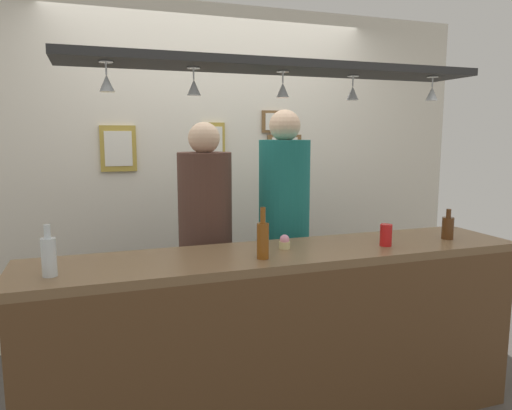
{
  "coord_description": "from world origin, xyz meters",
  "views": [
    {
      "loc": [
        -0.95,
        -2.63,
        1.6
      ],
      "look_at": [
        0.0,
        0.1,
        1.17
      ],
      "focal_mm": 33.35,
      "sensor_mm": 36.0,
      "label": 1
    }
  ],
  "objects_px": {
    "picture_frame_crest": "(214,139)",
    "person_right_teal_shirt": "(284,215)",
    "person_middle_brown_shirt": "(205,228)",
    "cupcake": "(285,242)",
    "picture_frame_upper_small": "(275,122)",
    "bottle_soda_clear": "(49,256)",
    "drink_can": "(386,235)",
    "picture_frame_caricature": "(118,149)",
    "bottle_beer_amber_tall": "(263,239)",
    "bottle_beer_brown_stubby": "(448,227)",
    "picture_frame_lower_pair": "(284,146)"
  },
  "relations": [
    {
      "from": "bottle_beer_amber_tall",
      "to": "picture_frame_caricature",
      "type": "relative_size",
      "value": 0.76
    },
    {
      "from": "bottle_beer_brown_stubby",
      "to": "picture_frame_lower_pair",
      "type": "relative_size",
      "value": 0.6
    },
    {
      "from": "drink_can",
      "to": "picture_frame_lower_pair",
      "type": "relative_size",
      "value": 0.41
    },
    {
      "from": "cupcake",
      "to": "picture_frame_crest",
      "type": "xyz_separation_m",
      "value": [
        -0.04,
        1.37,
        0.54
      ]
    },
    {
      "from": "cupcake",
      "to": "picture_frame_caricature",
      "type": "height_order",
      "value": "picture_frame_caricature"
    },
    {
      "from": "picture_frame_lower_pair",
      "to": "cupcake",
      "type": "bearing_deg",
      "value": -112.41
    },
    {
      "from": "bottle_soda_clear",
      "to": "picture_frame_crest",
      "type": "bearing_deg",
      "value": 53.14
    },
    {
      "from": "person_right_teal_shirt",
      "to": "person_middle_brown_shirt",
      "type": "bearing_deg",
      "value": 180.0
    },
    {
      "from": "person_right_teal_shirt",
      "to": "picture_frame_crest",
      "type": "relative_size",
      "value": 6.77
    },
    {
      "from": "person_right_teal_shirt",
      "to": "bottle_soda_clear",
      "type": "distance_m",
      "value": 1.58
    },
    {
      "from": "bottle_beer_brown_stubby",
      "to": "picture_frame_upper_small",
      "type": "relative_size",
      "value": 0.82
    },
    {
      "from": "person_middle_brown_shirt",
      "to": "bottle_soda_clear",
      "type": "bearing_deg",
      "value": -140.33
    },
    {
      "from": "cupcake",
      "to": "person_right_teal_shirt",
      "type": "bearing_deg",
      "value": 67.71
    },
    {
      "from": "person_right_teal_shirt",
      "to": "bottle_soda_clear",
      "type": "xyz_separation_m",
      "value": [
        -1.4,
        -0.72,
        0.01
      ]
    },
    {
      "from": "person_middle_brown_shirt",
      "to": "picture_frame_upper_small",
      "type": "xyz_separation_m",
      "value": [
        0.78,
        0.78,
        0.69
      ]
    },
    {
      "from": "bottle_soda_clear",
      "to": "bottle_beer_brown_stubby",
      "type": "distance_m",
      "value": 2.17
    },
    {
      "from": "person_middle_brown_shirt",
      "to": "bottle_beer_amber_tall",
      "type": "distance_m",
      "value": 0.75
    },
    {
      "from": "bottle_beer_amber_tall",
      "to": "picture_frame_upper_small",
      "type": "distance_m",
      "value": 1.77
    },
    {
      "from": "bottle_beer_amber_tall",
      "to": "bottle_beer_brown_stubby",
      "type": "height_order",
      "value": "bottle_beer_amber_tall"
    },
    {
      "from": "person_middle_brown_shirt",
      "to": "drink_can",
      "type": "relative_size",
      "value": 13.74
    },
    {
      "from": "picture_frame_crest",
      "to": "picture_frame_caricature",
      "type": "height_order",
      "value": "picture_frame_crest"
    },
    {
      "from": "person_middle_brown_shirt",
      "to": "picture_frame_crest",
      "type": "bearing_deg",
      "value": 71.69
    },
    {
      "from": "person_right_teal_shirt",
      "to": "cupcake",
      "type": "xyz_separation_m",
      "value": [
        -0.24,
        -0.59,
        -0.05
      ]
    },
    {
      "from": "person_middle_brown_shirt",
      "to": "drink_can",
      "type": "xyz_separation_m",
      "value": [
        0.86,
        -0.71,
        0.04
      ]
    },
    {
      "from": "drink_can",
      "to": "picture_frame_crest",
      "type": "distance_m",
      "value": 1.68
    },
    {
      "from": "picture_frame_caricature",
      "to": "picture_frame_upper_small",
      "type": "bearing_deg",
      "value": 0.0
    },
    {
      "from": "cupcake",
      "to": "picture_frame_caricature",
      "type": "distance_m",
      "value": 1.64
    },
    {
      "from": "picture_frame_crest",
      "to": "person_right_teal_shirt",
      "type": "bearing_deg",
      "value": -70.03
    },
    {
      "from": "drink_can",
      "to": "picture_frame_crest",
      "type": "height_order",
      "value": "picture_frame_crest"
    },
    {
      "from": "picture_frame_caricature",
      "to": "person_right_teal_shirt",
      "type": "bearing_deg",
      "value": -37.6
    },
    {
      "from": "person_middle_brown_shirt",
      "to": "person_right_teal_shirt",
      "type": "bearing_deg",
      "value": 0.0
    },
    {
      "from": "drink_can",
      "to": "picture_frame_lower_pair",
      "type": "distance_m",
      "value": 1.56
    },
    {
      "from": "person_right_teal_shirt",
      "to": "bottle_beer_brown_stubby",
      "type": "height_order",
      "value": "person_right_teal_shirt"
    },
    {
      "from": "person_middle_brown_shirt",
      "to": "person_right_teal_shirt",
      "type": "distance_m",
      "value": 0.54
    },
    {
      "from": "picture_frame_caricature",
      "to": "bottle_beer_brown_stubby",
      "type": "bearing_deg",
      "value": -39.29
    },
    {
      "from": "person_middle_brown_shirt",
      "to": "picture_frame_lower_pair",
      "type": "height_order",
      "value": "person_middle_brown_shirt"
    },
    {
      "from": "person_right_teal_shirt",
      "to": "drink_can",
      "type": "bearing_deg",
      "value": -65.69
    },
    {
      "from": "bottle_beer_amber_tall",
      "to": "picture_frame_lower_pair",
      "type": "distance_m",
      "value": 1.75
    },
    {
      "from": "person_middle_brown_shirt",
      "to": "cupcake",
      "type": "height_order",
      "value": "person_middle_brown_shirt"
    },
    {
      "from": "bottle_soda_clear",
      "to": "picture_frame_caricature",
      "type": "bearing_deg",
      "value": 75.32
    },
    {
      "from": "person_right_teal_shirt",
      "to": "picture_frame_upper_small",
      "type": "height_order",
      "value": "picture_frame_upper_small"
    },
    {
      "from": "drink_can",
      "to": "cupcake",
      "type": "bearing_deg",
      "value": 167.8
    },
    {
      "from": "bottle_soda_clear",
      "to": "picture_frame_lower_pair",
      "type": "xyz_separation_m",
      "value": [
        1.73,
        1.49,
        0.43
      ]
    },
    {
      "from": "bottle_beer_brown_stubby",
      "to": "picture_frame_lower_pair",
      "type": "height_order",
      "value": "picture_frame_lower_pair"
    },
    {
      "from": "bottle_soda_clear",
      "to": "cupcake",
      "type": "distance_m",
      "value": 1.17
    },
    {
      "from": "cupcake",
      "to": "picture_frame_lower_pair",
      "type": "xyz_separation_m",
      "value": [
        0.56,
        1.37,
        0.49
      ]
    },
    {
      "from": "drink_can",
      "to": "picture_frame_crest",
      "type": "bearing_deg",
      "value": 112.06
    },
    {
      "from": "picture_frame_crest",
      "to": "picture_frame_lower_pair",
      "type": "height_order",
      "value": "picture_frame_crest"
    },
    {
      "from": "bottle_soda_clear",
      "to": "picture_frame_crest",
      "type": "distance_m",
      "value": 1.93
    },
    {
      "from": "person_middle_brown_shirt",
      "to": "picture_frame_caricature",
      "type": "distance_m",
      "value": 1.03
    }
  ]
}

